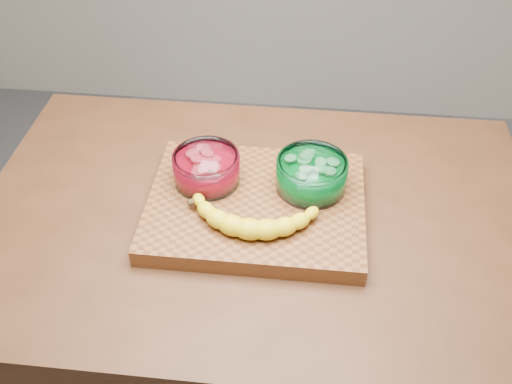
# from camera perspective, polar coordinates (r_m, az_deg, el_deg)

# --- Properties ---
(counter) EXTENTS (1.20, 0.80, 0.90)m
(counter) POSITION_cam_1_polar(r_m,az_deg,el_deg) (1.56, 0.00, -13.89)
(counter) COLOR #492815
(counter) RESTS_ON ground
(cutting_board) EXTENTS (0.45, 0.35, 0.04)m
(cutting_board) POSITION_cam_1_polar(r_m,az_deg,el_deg) (1.20, 0.00, -1.40)
(cutting_board) COLOR brown
(cutting_board) RESTS_ON counter
(bowl_red) EXTENTS (0.14, 0.14, 0.07)m
(bowl_red) POSITION_cam_1_polar(r_m,az_deg,el_deg) (1.22, -4.96, 2.38)
(bowl_red) COLOR white
(bowl_red) RESTS_ON cutting_board
(bowl_green) EXTENTS (0.15, 0.15, 0.07)m
(bowl_green) POSITION_cam_1_polar(r_m,az_deg,el_deg) (1.20, 5.56, 1.76)
(bowl_green) COLOR white
(bowl_green) RESTS_ON cutting_board
(banana) EXTENTS (0.29, 0.14, 0.04)m
(banana) POSITION_cam_1_polar(r_m,az_deg,el_deg) (1.12, -0.30, -2.46)
(banana) COLOR yellow
(banana) RESTS_ON cutting_board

